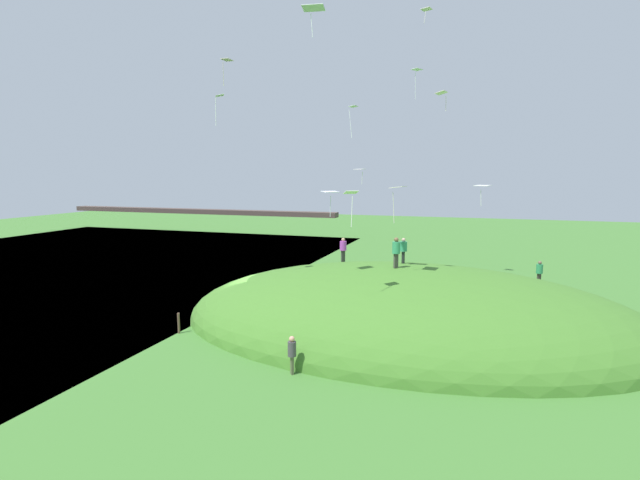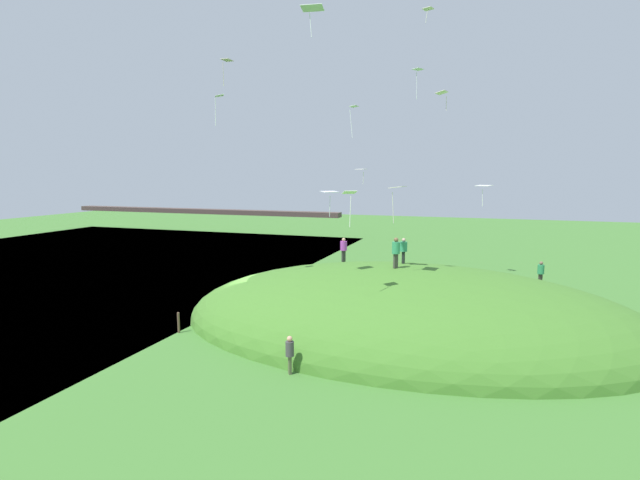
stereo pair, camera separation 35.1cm
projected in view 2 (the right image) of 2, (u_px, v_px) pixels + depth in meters
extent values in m
plane|color=#41762F|center=(248.00, 314.00, 32.50)|extent=(160.00, 160.00, 0.00)
ellipsoid|color=#43792A|center=(407.00, 327.00, 29.76)|extent=(28.51, 18.12, 7.33)
cube|color=#4C3D38|center=(200.00, 211.00, 74.83)|extent=(44.82, 1.80, 0.70)
cube|color=black|center=(403.00, 257.00, 30.95)|extent=(0.17, 0.27, 0.78)
cylinder|color=#2F8F5E|center=(404.00, 247.00, 30.86)|extent=(0.51, 0.51, 0.62)
sphere|color=tan|center=(404.00, 240.00, 30.80)|extent=(0.23, 0.23, 0.23)
cube|color=#51553A|center=(290.00, 365.00, 22.64)|extent=(0.23, 0.24, 0.88)
cylinder|color=#423F43|center=(290.00, 349.00, 22.53)|extent=(0.55, 0.55, 0.69)
sphere|color=tan|center=(290.00, 339.00, 22.47)|extent=(0.26, 0.26, 0.26)
cube|color=#2E302C|center=(344.00, 256.00, 33.74)|extent=(0.26, 0.28, 0.80)
cylinder|color=purple|center=(344.00, 246.00, 33.64)|extent=(0.65, 0.65, 0.64)
sphere|color=tan|center=(344.00, 240.00, 33.58)|extent=(0.24, 0.24, 0.24)
cube|color=#35302C|center=(540.00, 280.00, 32.51)|extent=(0.26, 0.21, 0.77)
cylinder|color=#2A834F|center=(541.00, 269.00, 32.42)|extent=(0.56, 0.56, 0.61)
sphere|color=brown|center=(541.00, 263.00, 32.36)|extent=(0.23, 0.23, 0.23)
cube|color=#3A3B32|center=(396.00, 261.00, 29.10)|extent=(0.28, 0.29, 0.88)
cylinder|color=#31935D|center=(396.00, 248.00, 28.99)|extent=(0.66, 0.66, 0.70)
sphere|color=brown|center=(396.00, 240.00, 28.93)|extent=(0.27, 0.27, 0.27)
cube|color=white|center=(312.00, 8.00, 24.52)|extent=(1.21, 0.93, 0.13)
cylinder|color=white|center=(311.00, 25.00, 24.51)|extent=(0.17, 0.13, 1.19)
cube|color=white|center=(219.00, 96.00, 27.29)|extent=(0.75, 0.81, 0.12)
cylinder|color=white|center=(215.00, 112.00, 27.18)|extent=(0.04, 0.08, 1.52)
cube|color=#F3DCD1|center=(227.00, 60.00, 28.49)|extent=(0.52, 0.74, 0.04)
cylinder|color=#F3DCD1|center=(223.00, 74.00, 28.42)|extent=(0.12, 0.23, 1.31)
cube|color=white|center=(442.00, 92.00, 29.81)|extent=(0.77, 0.98, 0.17)
cylinder|color=white|center=(446.00, 103.00, 29.83)|extent=(0.05, 0.07, 0.89)
cube|color=white|center=(330.00, 192.00, 27.57)|extent=(1.12, 1.14, 0.08)
cylinder|color=white|center=(330.00, 206.00, 27.70)|extent=(0.10, 0.15, 1.20)
cube|color=white|center=(361.00, 169.00, 37.65)|extent=(1.00, 0.90, 0.07)
cylinder|color=white|center=(363.00, 178.00, 37.56)|extent=(0.09, 0.08, 0.96)
cube|color=white|center=(484.00, 186.00, 36.28)|extent=(1.34, 1.20, 0.08)
cylinder|color=white|center=(482.00, 198.00, 36.41)|extent=(0.10, 0.11, 1.28)
cube|color=white|center=(398.00, 187.00, 26.84)|extent=(0.90, 1.18, 0.12)
cylinder|color=white|center=(393.00, 208.00, 27.10)|extent=(0.12, 0.13, 1.74)
cube|color=white|center=(354.00, 106.00, 33.16)|extent=(0.58, 0.76, 0.09)
cylinder|color=white|center=(351.00, 124.00, 33.55)|extent=(0.28, 0.20, 1.94)
cube|color=white|center=(350.00, 192.00, 23.93)|extent=(0.81, 0.76, 0.18)
cylinder|color=white|center=(350.00, 212.00, 23.78)|extent=(0.04, 0.22, 1.52)
cube|color=white|center=(428.00, 9.00, 37.29)|extent=(0.94, 0.82, 0.10)
cylinder|color=white|center=(426.00, 17.00, 37.20)|extent=(0.15, 0.04, 0.90)
cube|color=white|center=(418.00, 69.00, 36.31)|extent=(0.91, 1.01, 0.06)
cylinder|color=white|center=(417.00, 86.00, 36.41)|extent=(0.08, 0.06, 1.99)
cylinder|color=brown|center=(179.00, 323.00, 28.53)|extent=(0.14, 0.14, 1.22)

